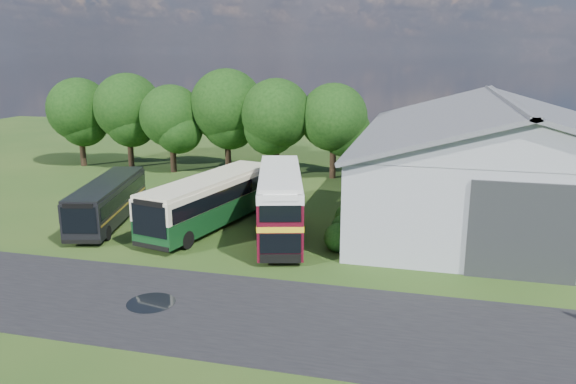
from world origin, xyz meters
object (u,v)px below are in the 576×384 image
(storage_shed, at_px, (500,156))
(bus_maroon_double, at_px, (280,205))
(bus_dark_single, at_px, (108,201))
(bus_green_single, at_px, (210,200))

(storage_shed, height_order, bus_maroon_double, storage_shed)
(bus_maroon_double, height_order, bus_dark_single, bus_maroon_double)
(storage_shed, xyz_separation_m, bus_dark_single, (-25.04, -8.47, -2.68))
(storage_shed, height_order, bus_dark_single, storage_shed)
(bus_green_single, distance_m, bus_dark_single, 6.91)
(bus_green_single, distance_m, bus_maroon_double, 5.15)
(bus_dark_single, bearing_deg, bus_maroon_double, -14.75)
(bus_green_single, xyz_separation_m, bus_dark_single, (-6.84, -0.94, -0.25))
(storage_shed, height_order, bus_green_single, storage_shed)
(bus_green_single, relative_size, bus_dark_single, 1.17)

